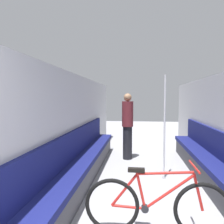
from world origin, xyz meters
TOP-DOWN VIEW (x-y plane):
  - wall_left at (-1.48, 3.34)m, footprint 0.10×9.88m
  - bench_seat_row_left at (-1.24, 3.53)m, footprint 0.44×5.63m
  - bench_seat_row_right at (1.24, 3.53)m, footprint 0.44×5.63m
  - bicycle at (0.06, 2.10)m, footprint 1.73×0.46m
  - grab_pole_near at (0.38, 4.01)m, footprint 0.08×0.08m
  - passenger_standing at (-0.43, 5.34)m, footprint 0.30×0.30m

SIDE VIEW (x-z plane):
  - bench_seat_row_left at x=-1.24m, z-range -0.18..0.84m
  - bench_seat_row_right at x=1.24m, z-range -0.18..0.84m
  - bicycle at x=0.06m, z-range -0.07..0.79m
  - passenger_standing at x=-0.43m, z-range 0.03..1.80m
  - grab_pole_near at x=0.38m, z-range -0.03..2.08m
  - wall_left at x=-1.48m, z-range 0.00..2.13m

